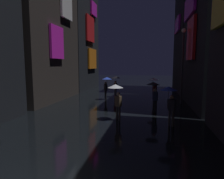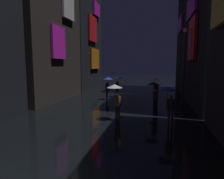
{
  "view_description": "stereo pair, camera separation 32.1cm",
  "coord_description": "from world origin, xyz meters",
  "views": [
    {
      "loc": [
        2.54,
        -3.38,
        3.23
      ],
      "look_at": [
        0.0,
        9.39,
        1.62
      ],
      "focal_mm": 32.0,
      "sensor_mm": 36.0,
      "label": 1
    },
    {
      "loc": [
        2.85,
        -3.32,
        3.23
      ],
      "look_at": [
        0.0,
        9.39,
        1.62
      ],
      "focal_mm": 32.0,
      "sensor_mm": 36.0,
      "label": 2
    }
  ],
  "objects": [
    {
      "name": "pedestrian_midstreet_centre_clear",
      "position": [
        2.72,
        14.31,
        1.67
      ],
      "size": [
        0.9,
        0.9,
        2.12
      ],
      "color": "black",
      "rests_on": "ground"
    },
    {
      "name": "building_left_mid",
      "position": [
        -7.49,
        13.41,
        6.09
      ],
      "size": [
        4.25,
        8.83,
        12.18
      ],
      "color": "#2D2826",
      "rests_on": "ground"
    },
    {
      "name": "building_left_far",
      "position": [
        -7.48,
        22.22,
        8.97
      ],
      "size": [
        4.25,
        8.45,
        17.95
      ],
      "color": "black",
      "rests_on": "ground"
    },
    {
      "name": "streetlamp_right_far",
      "position": [
        5.0,
        13.97,
        3.8
      ],
      "size": [
        0.36,
        0.36,
        6.17
      ],
      "color": "#2D2D33",
      "rests_on": "ground"
    },
    {
      "name": "pedestrian_near_crossing_black",
      "position": [
        -0.94,
        16.07,
        1.67
      ],
      "size": [
        0.9,
        0.9,
        2.12
      ],
      "color": "#2D2D38",
      "rests_on": "ground"
    },
    {
      "name": "pedestrian_foreground_left_clear",
      "position": [
        0.56,
        7.86,
        1.67
      ],
      "size": [
        0.9,
        0.9,
        2.12
      ],
      "color": "#38332D",
      "rests_on": "ground"
    },
    {
      "name": "pedestrian_midstreet_left_black",
      "position": [
        2.7,
        10.05,
        1.67
      ],
      "size": [
        0.9,
        0.9,
        2.12
      ],
      "color": "black",
      "rests_on": "ground"
    },
    {
      "name": "pedestrian_foreground_right_blue",
      "position": [
        3.48,
        7.29,
        1.67
      ],
      "size": [
        0.9,
        0.9,
        2.12
      ],
      "color": "#38332D",
      "rests_on": "ground"
    },
    {
      "name": "pedestrian_far_right_blue",
      "position": [
        -1.55,
        14.54,
        1.67
      ],
      "size": [
        0.9,
        0.9,
        2.12
      ],
      "color": "black",
      "rests_on": "ground"
    }
  ]
}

